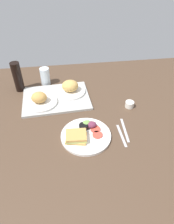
{
  "coord_description": "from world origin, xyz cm",
  "views": [
    {
      "loc": [
        -10.81,
        -89.82,
        83.32
      ],
      "look_at": [
        2.0,
        3.0,
        4.0
      ],
      "focal_mm": 32.24,
      "sensor_mm": 36.0,
      "label": 1
    }
  ],
  "objects_px": {
    "soda_bottle": "(18,77)",
    "knife": "(125,130)",
    "espresso_cup": "(130,104)",
    "plate_with_salad": "(85,134)",
    "bread_plate_far": "(70,88)",
    "fork": "(122,135)",
    "drinking_glass": "(45,76)",
    "bread_plate_near": "(40,100)",
    "serving_tray": "(56,98)"
  },
  "relations": [
    {
      "from": "soda_bottle",
      "to": "knife",
      "type": "xyz_separation_m",
      "value": [
        0.64,
        -0.51,
        -0.11
      ]
    },
    {
      "from": "espresso_cup",
      "to": "knife",
      "type": "bearing_deg",
      "value": -113.38
    },
    {
      "from": "plate_with_salad",
      "to": "espresso_cup",
      "type": "relative_size",
      "value": 4.99
    },
    {
      "from": "bread_plate_far",
      "to": "fork",
      "type": "distance_m",
      "value": 0.52
    },
    {
      "from": "plate_with_salad",
      "to": "soda_bottle",
      "type": "height_order",
      "value": "soda_bottle"
    },
    {
      "from": "drinking_glass",
      "to": "soda_bottle",
      "type": "relative_size",
      "value": 0.6
    },
    {
      "from": "bread_plate_near",
      "to": "fork",
      "type": "xyz_separation_m",
      "value": [
        0.46,
        -0.35,
        -0.04
      ]
    },
    {
      "from": "fork",
      "to": "drinking_glass",
      "type": "bearing_deg",
      "value": 33.72
    },
    {
      "from": "serving_tray",
      "to": "knife",
      "type": "height_order",
      "value": "serving_tray"
    },
    {
      "from": "bread_plate_near",
      "to": "fork",
      "type": "relative_size",
      "value": 1.27
    },
    {
      "from": "bread_plate_near",
      "to": "soda_bottle",
      "type": "xyz_separation_m",
      "value": [
        -0.15,
        0.2,
        0.07
      ]
    },
    {
      "from": "plate_with_salad",
      "to": "knife",
      "type": "xyz_separation_m",
      "value": [
        0.24,
        0.02,
        -0.01
      ]
    },
    {
      "from": "plate_with_salad",
      "to": "espresso_cup",
      "type": "bearing_deg",
      "value": 34.28
    },
    {
      "from": "drinking_glass",
      "to": "espresso_cup",
      "type": "distance_m",
      "value": 0.66
    },
    {
      "from": "plate_with_salad",
      "to": "drinking_glass",
      "type": "xyz_separation_m",
      "value": [
        -0.22,
        0.58,
        0.05
      ]
    },
    {
      "from": "bread_plate_far",
      "to": "plate_with_salad",
      "type": "relative_size",
      "value": 0.77
    },
    {
      "from": "espresso_cup",
      "to": "fork",
      "type": "distance_m",
      "value": 0.27
    },
    {
      "from": "serving_tray",
      "to": "soda_bottle",
      "type": "xyz_separation_m",
      "value": [
        -0.26,
        0.15,
        0.1
      ]
    },
    {
      "from": "bread_plate_near",
      "to": "espresso_cup",
      "type": "relative_size",
      "value": 3.85
    },
    {
      "from": "bread_plate_near",
      "to": "soda_bottle",
      "type": "distance_m",
      "value": 0.26
    },
    {
      "from": "drinking_glass",
      "to": "fork",
      "type": "relative_size",
      "value": 0.76
    },
    {
      "from": "bread_plate_far",
      "to": "fork",
      "type": "height_order",
      "value": "bread_plate_far"
    },
    {
      "from": "drinking_glass",
      "to": "serving_tray",
      "type": "bearing_deg",
      "value": -70.92
    },
    {
      "from": "espresso_cup",
      "to": "drinking_glass",
      "type": "bearing_deg",
      "value": 146.53
    },
    {
      "from": "plate_with_salad",
      "to": "drinking_glass",
      "type": "distance_m",
      "value": 0.63
    },
    {
      "from": "plate_with_salad",
      "to": "soda_bottle",
      "type": "bearing_deg",
      "value": 127.83
    },
    {
      "from": "serving_tray",
      "to": "plate_with_salad",
      "type": "relative_size",
      "value": 1.61
    },
    {
      "from": "bread_plate_far",
      "to": "knife",
      "type": "xyz_separation_m",
      "value": [
        0.29,
        -0.41,
        -0.05
      ]
    },
    {
      "from": "bread_plate_near",
      "to": "knife",
      "type": "relative_size",
      "value": 1.13
    },
    {
      "from": "bread_plate_near",
      "to": "soda_bottle",
      "type": "relative_size",
      "value": 1.0
    },
    {
      "from": "plate_with_salad",
      "to": "espresso_cup",
      "type": "xyz_separation_m",
      "value": [
        0.33,
        0.22,
        0.0
      ]
    },
    {
      "from": "drinking_glass",
      "to": "espresso_cup",
      "type": "bearing_deg",
      "value": -33.47
    },
    {
      "from": "bread_plate_far",
      "to": "fork",
      "type": "bearing_deg",
      "value": -60.23
    },
    {
      "from": "soda_bottle",
      "to": "fork",
      "type": "bearing_deg",
      "value": -41.8
    },
    {
      "from": "bread_plate_far",
      "to": "soda_bottle",
      "type": "bearing_deg",
      "value": 163.96
    },
    {
      "from": "bread_plate_far",
      "to": "drinking_glass",
      "type": "distance_m",
      "value": 0.24
    },
    {
      "from": "bread_plate_far",
      "to": "drinking_glass",
      "type": "relative_size",
      "value": 1.66
    },
    {
      "from": "serving_tray",
      "to": "bread_plate_near",
      "type": "bearing_deg",
      "value": -153.18
    },
    {
      "from": "bread_plate_far",
      "to": "drinking_glass",
      "type": "height_order",
      "value": "drinking_glass"
    },
    {
      "from": "plate_with_salad",
      "to": "knife",
      "type": "height_order",
      "value": "plate_with_salad"
    },
    {
      "from": "bread_plate_far",
      "to": "fork",
      "type": "xyz_separation_m",
      "value": [
        0.26,
        -0.45,
        -0.05
      ]
    },
    {
      "from": "plate_with_salad",
      "to": "fork",
      "type": "height_order",
      "value": "plate_with_salad"
    },
    {
      "from": "plate_with_salad",
      "to": "soda_bottle",
      "type": "distance_m",
      "value": 0.67
    },
    {
      "from": "serving_tray",
      "to": "bread_plate_far",
      "type": "xyz_separation_m",
      "value": [
        0.1,
        0.05,
        0.04
      ]
    },
    {
      "from": "serving_tray",
      "to": "bread_plate_near",
      "type": "height_order",
      "value": "bread_plate_near"
    },
    {
      "from": "bread_plate_near",
      "to": "espresso_cup",
      "type": "bearing_deg",
      "value": -9.69
    },
    {
      "from": "plate_with_salad",
      "to": "drinking_glass",
      "type": "relative_size",
      "value": 2.16
    },
    {
      "from": "soda_bottle",
      "to": "espresso_cup",
      "type": "height_order",
      "value": "soda_bottle"
    },
    {
      "from": "soda_bottle",
      "to": "espresso_cup",
      "type": "distance_m",
      "value": 0.8
    },
    {
      "from": "knife",
      "to": "bread_plate_near",
      "type": "bearing_deg",
      "value": 61.36
    }
  ]
}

